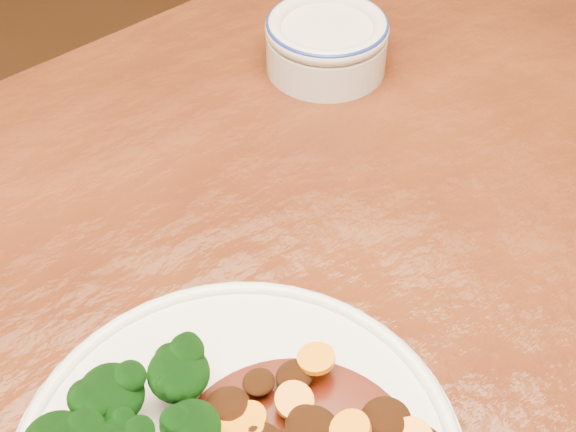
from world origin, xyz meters
TOP-DOWN VIEW (x-y plane):
  - dining_table at (-0.00, 0.00)m, footprint 1.52×0.94m
  - dip_bowl at (0.28, 0.25)m, footprint 0.13×0.13m

SIDE VIEW (x-z plane):
  - dining_table at x=0.00m, z-range 0.30..1.05m
  - dip_bowl at x=0.28m, z-range 0.75..0.81m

